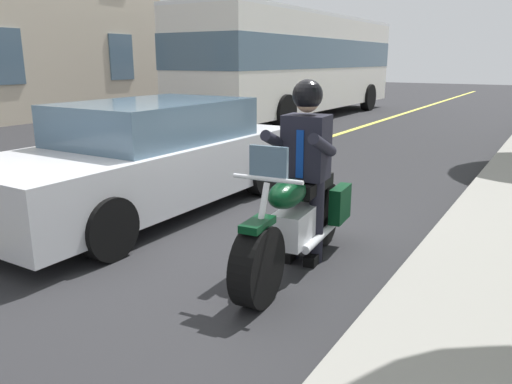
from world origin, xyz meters
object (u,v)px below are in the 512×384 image
at_px(rider_main, 305,156).
at_px(car_dark, 149,158).
at_px(bus_near, 299,61).
at_px(motorcycle_main, 297,221).

distance_m(rider_main, car_dark, 2.56).
distance_m(rider_main, bus_near, 12.68).
xyz_separation_m(rider_main, bus_near, (-11.25, -5.79, 0.84)).
bearing_deg(motorcycle_main, bus_near, -153.05).
height_order(motorcycle_main, car_dark, car_dark).
height_order(rider_main, bus_near, bus_near).
relative_size(rider_main, bus_near, 0.16).
bearing_deg(car_dark, rider_main, 78.23).
bearing_deg(car_dark, bus_near, -162.85).
bearing_deg(rider_main, car_dark, -101.77).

